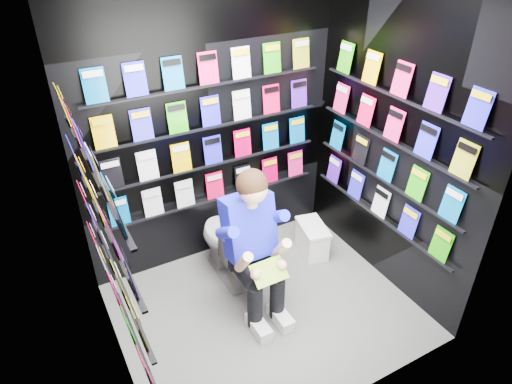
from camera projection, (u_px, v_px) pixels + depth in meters
floor at (265, 310)px, 3.95m from camera, size 2.40×2.40×0.00m
wall_back at (210, 130)px, 4.00m from camera, size 2.40×0.04×2.60m
wall_front at (358, 261)px, 2.52m from camera, size 2.40×0.04×2.60m
wall_left at (96, 229)px, 2.77m from camera, size 0.04×2.00×2.60m
wall_right at (393, 145)px, 3.75m from camera, size 0.04×2.00×2.60m
comics_back at (212, 131)px, 3.98m from camera, size 2.10×0.06×1.37m
comics_left at (101, 227)px, 2.78m from camera, size 0.06×1.70×1.37m
comics_right at (391, 146)px, 3.74m from camera, size 0.06×1.70×1.37m
toilet at (228, 242)px, 4.16m from camera, size 0.42×0.75×0.73m
longbox at (312, 240)px, 4.55m from camera, size 0.29×0.42×0.29m
longbox_lid at (313, 227)px, 4.47m from camera, size 0.32×0.45×0.03m
reader at (247, 226)px, 3.66m from camera, size 0.55×0.80×1.47m
held_comic at (269, 272)px, 3.51m from camera, size 0.28×0.17×0.12m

